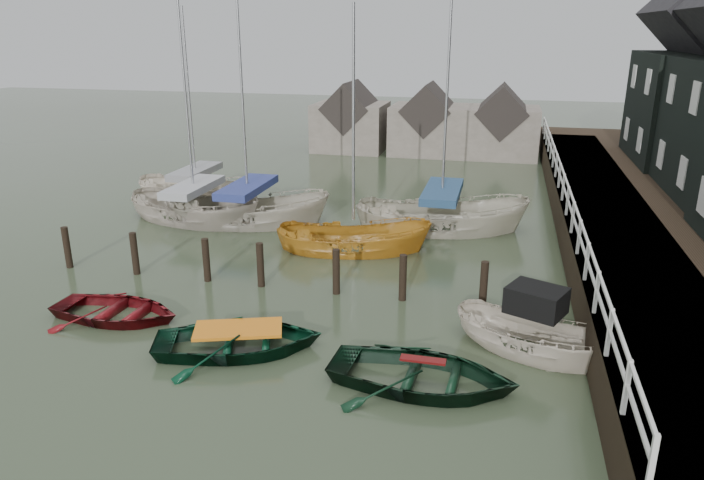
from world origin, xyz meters
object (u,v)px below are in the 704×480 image
(sailboat_b, at_px, (249,222))
(sailboat_d, at_px, (441,228))
(rowboat_dkgreen, at_px, (422,386))
(sailboat_a, at_px, (196,220))
(motorboat, at_px, (532,349))
(sailboat_c, at_px, (353,250))
(rowboat_red, at_px, (117,318))
(rowboat_green, at_px, (240,351))
(sailboat_e, at_px, (197,200))

(sailboat_b, bearing_deg, sailboat_d, -93.71)
(rowboat_dkgreen, relative_size, sailboat_a, 0.35)
(motorboat, distance_m, sailboat_b, 13.77)
(motorboat, height_order, sailboat_a, sailboat_a)
(sailboat_c, bearing_deg, rowboat_dkgreen, -167.02)
(sailboat_c, xyz_separation_m, sailboat_d, (2.78, 3.16, 0.05))
(sailboat_b, height_order, sailboat_c, sailboat_b)
(rowboat_red, distance_m, sailboat_d, 12.75)
(sailboat_c, height_order, sailboat_d, sailboat_d)
(rowboat_red, bearing_deg, sailboat_b, 0.67)
(sailboat_a, bearing_deg, sailboat_b, -72.12)
(rowboat_red, height_order, motorboat, motorboat)
(rowboat_green, xyz_separation_m, sailboat_b, (-3.90, 10.00, 0.06))
(rowboat_dkgreen, distance_m, sailboat_b, 13.55)
(sailboat_a, bearing_deg, sailboat_e, 38.01)
(sailboat_a, bearing_deg, rowboat_red, -154.11)
(sailboat_a, height_order, sailboat_d, sailboat_d)
(rowboat_green, relative_size, sailboat_b, 0.38)
(rowboat_dkgreen, distance_m, sailboat_d, 11.58)
(sailboat_b, distance_m, sailboat_e, 4.58)
(sailboat_b, xyz_separation_m, sailboat_e, (-3.68, 2.72, 0.00))
(rowboat_red, distance_m, motorboat, 11.02)
(sailboat_a, bearing_deg, sailboat_d, -70.77)
(rowboat_green, height_order, motorboat, motorboat)
(sailboat_a, height_order, sailboat_e, sailboat_a)
(rowboat_green, distance_m, sailboat_c, 7.90)
(rowboat_red, height_order, sailboat_e, sailboat_e)
(rowboat_red, height_order, sailboat_c, sailboat_c)
(rowboat_green, relative_size, sailboat_c, 0.43)
(sailboat_a, height_order, sailboat_b, sailboat_a)
(rowboat_red, height_order, rowboat_green, rowboat_green)
(motorboat, xyz_separation_m, sailboat_a, (-13.16, 8.19, -0.04))
(sailboat_c, bearing_deg, rowboat_red, 134.05)
(sailboat_b, bearing_deg, rowboat_green, -169.84)
(motorboat, height_order, sailboat_d, sailboat_d)
(rowboat_green, height_order, sailboat_c, sailboat_c)
(sailboat_d, bearing_deg, rowboat_red, 133.73)
(sailboat_e, bearing_deg, sailboat_d, -92.92)
(rowboat_red, xyz_separation_m, rowboat_green, (3.99, -0.90, 0.00))
(rowboat_dkgreen, bearing_deg, sailboat_e, 45.72)
(sailboat_d, bearing_deg, sailboat_b, 88.72)
(rowboat_green, distance_m, sailboat_b, 10.74)
(motorboat, relative_size, sailboat_d, 0.33)
(rowboat_dkgreen, relative_size, sailboat_c, 0.44)
(rowboat_dkgreen, xyz_separation_m, motorboat, (2.41, 2.14, 0.10))
(sailboat_d, bearing_deg, rowboat_dkgreen, 175.34)
(rowboat_green, relative_size, motorboat, 0.94)
(rowboat_dkgreen, xyz_separation_m, sailboat_c, (-3.60, 8.39, 0.01))
(rowboat_dkgreen, bearing_deg, sailboat_c, 26.40)
(rowboat_dkgreen, relative_size, sailboat_d, 0.32)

